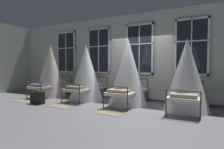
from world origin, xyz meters
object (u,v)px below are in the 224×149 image
object	(u,v)px
cot_second	(86,73)
suitcase_dark	(37,98)
cot_first	(51,71)
cot_third	(128,72)
cot_fourth	(187,76)

from	to	relation	value
cot_second	suitcase_dark	size ratio (longest dim) A/B	3.96
cot_first	cot_third	bearing A→B (deg)	-91.19
cot_third	suitcase_dark	size ratio (longest dim) A/B	4.19
suitcase_dark	cot_first	bearing A→B (deg)	120.13
cot_fourth	cot_first	bearing A→B (deg)	88.42
cot_third	cot_fourth	world-z (taller)	cot_third
cot_first	cot_second	bearing A→B (deg)	-89.60
cot_third	cot_fourth	distance (m)	1.93
cot_fourth	cot_third	bearing A→B (deg)	88.79
cot_second	suitcase_dark	bearing A→B (deg)	145.31
cot_third	cot_first	bearing A→B (deg)	90.99
cot_first	suitcase_dark	distance (m)	1.88
cot_third	suitcase_dark	world-z (taller)	cot_third
cot_second	cot_fourth	size ratio (longest dim) A/B	1.02
cot_first	cot_third	xyz separation A→B (m)	(3.74, -0.00, 0.03)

